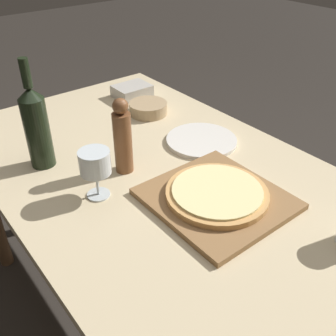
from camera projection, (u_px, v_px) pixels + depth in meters
The scene contains 10 objects.
ground_plane at pixel (168, 324), 1.62m from camera, with size 12.00×12.00×0.00m, color #2D2823.
dining_table at pixel (168, 198), 1.26m from camera, with size 0.92×1.62×0.74m.
cutting_board at pixel (217, 199), 1.11m from camera, with size 0.35×0.37×0.02m.
pizza at pixel (217, 193), 1.10m from camera, with size 0.29×0.29×0.02m.
wine_bottle at pixel (36, 126), 1.20m from camera, with size 0.08×0.08×0.35m.
pepper_mill at pixel (123, 138), 1.18m from camera, with size 0.06×0.06×0.24m.
wine_glass at pixel (95, 164), 1.08m from camera, with size 0.09×0.09×0.15m.
small_bowl at pixel (148, 108), 1.58m from camera, with size 0.15×0.15×0.05m.
dinner_plate at pixel (201, 140), 1.39m from camera, with size 0.25×0.25×0.01m.
food_container at pixel (132, 91), 1.72m from camera, with size 0.15×0.12×0.05m.
Camera 1 is at (-0.62, -0.78, 1.43)m, focal length 42.00 mm.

